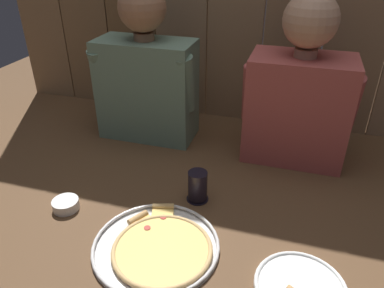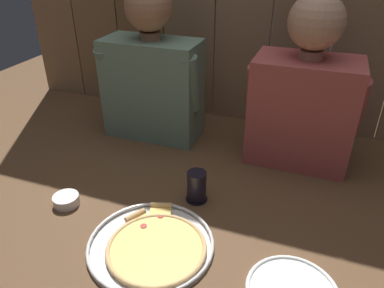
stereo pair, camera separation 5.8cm
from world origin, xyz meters
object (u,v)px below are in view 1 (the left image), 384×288
object	(u,v)px
diner_left	(146,70)
diner_right	(300,88)
pizza_tray	(158,246)
drinking_glass	(198,186)
dinner_plate	(300,288)
dipping_bowl	(66,204)

from	to	relation	value
diner_left	diner_right	bearing A→B (deg)	0.03
pizza_tray	diner_left	xyz separation A→B (m)	(-0.29, 0.63, 0.28)
drinking_glass	diner_left	distance (m)	0.56
dinner_plate	dipping_bowl	distance (m)	0.75
pizza_tray	dinner_plate	bearing A→B (deg)	-3.98
dipping_bowl	drinking_glass	bearing A→B (deg)	23.52
pizza_tray	dinner_plate	size ratio (longest dim) A/B	1.56
drinking_glass	diner_left	size ratio (longest dim) A/B	0.17
diner_right	drinking_glass	bearing A→B (deg)	-125.79
drinking_glass	diner_right	world-z (taller)	diner_right
dinner_plate	drinking_glass	distance (m)	0.44
drinking_glass	diner_right	size ratio (longest dim) A/B	0.17
dipping_bowl	diner_left	bearing A→B (deg)	83.70
dinner_plate	drinking_glass	world-z (taller)	drinking_glass
dipping_bowl	diner_right	distance (m)	0.91
dinner_plate	diner_left	size ratio (longest dim) A/B	0.37
drinking_glass	diner_right	bearing A→B (deg)	54.21
pizza_tray	dipping_bowl	distance (m)	0.36
pizza_tray	diner_right	world-z (taller)	diner_right
pizza_tray	dipping_bowl	world-z (taller)	dipping_bowl
diner_right	dipping_bowl	bearing A→B (deg)	-140.33
dipping_bowl	diner_left	distance (m)	0.62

